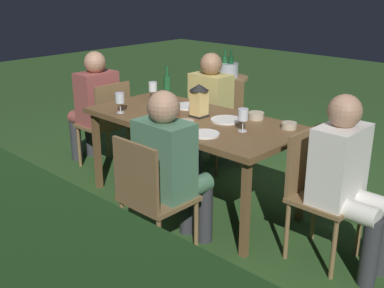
{
  "coord_description": "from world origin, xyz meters",
  "views": [
    {
      "loc": [
        -2.5,
        2.65,
        1.81
      ],
      "look_at": [
        0.0,
        0.0,
        0.53
      ],
      "focal_mm": 44.42,
      "sensor_mm": 36.0,
      "label": 1
    }
  ],
  "objects_px": {
    "lantern_centerpiece": "(199,99)",
    "chair_head_far": "(107,121)",
    "chair_side_right_a": "(150,195)",
    "plate_b": "(189,106)",
    "wine_glass_b": "(120,99)",
    "bowl_olives": "(186,123)",
    "person_in_rust": "(94,103)",
    "bowl_salad": "(170,113)",
    "person_in_cream": "(347,176)",
    "bowl_dip": "(256,115)",
    "wine_glass_c": "(243,116)",
    "person_in_green": "(172,165)",
    "plate_c": "(226,120)",
    "chair_side_left_b": "(219,119)",
    "dining_table": "(192,124)",
    "chair_head_near": "(317,189)",
    "person_in_mustard": "(206,108)",
    "ice_bucket": "(228,69)",
    "plate_a": "(205,134)",
    "wine_glass_a": "(153,88)",
    "side_table": "(227,93)",
    "green_bottle_on_table": "(167,85)",
    "bowl_bread": "(289,125)"
  },
  "relations": [
    {
      "from": "wine_glass_b",
      "to": "plate_b",
      "type": "relative_size",
      "value": 0.68
    },
    {
      "from": "plate_c",
      "to": "chair_side_left_b",
      "type": "bearing_deg",
      "value": -46.79
    },
    {
      "from": "lantern_centerpiece",
      "to": "plate_c",
      "type": "xyz_separation_m",
      "value": [
        -0.24,
        -0.05,
        -0.14
      ]
    },
    {
      "from": "ice_bucket",
      "to": "plate_a",
      "type": "bearing_deg",
      "value": 125.77
    },
    {
      "from": "lantern_centerpiece",
      "to": "chair_head_far",
      "type": "bearing_deg",
      "value": 2.93
    },
    {
      "from": "chair_head_far",
      "to": "wine_glass_b",
      "type": "bearing_deg",
      "value": 153.69
    },
    {
      "from": "person_in_mustard",
      "to": "plate_b",
      "type": "xyz_separation_m",
      "value": [
        -0.16,
        0.41,
        0.12
      ]
    },
    {
      "from": "chair_head_far",
      "to": "wine_glass_b",
      "type": "relative_size",
      "value": 5.15
    },
    {
      "from": "plate_a",
      "to": "bowl_salad",
      "type": "height_order",
      "value": "bowl_salad"
    },
    {
      "from": "wine_glass_b",
      "to": "ice_bucket",
      "type": "bearing_deg",
      "value": -72.65
    },
    {
      "from": "wine_glass_c",
      "to": "plate_b",
      "type": "height_order",
      "value": "wine_glass_c"
    },
    {
      "from": "person_in_green",
      "to": "wine_glass_b",
      "type": "xyz_separation_m",
      "value": [
        0.93,
        -0.32,
        0.23
      ]
    },
    {
      "from": "person_in_mustard",
      "to": "green_bottle_on_table",
      "type": "bearing_deg",
      "value": 47.94
    },
    {
      "from": "chair_side_right_a",
      "to": "bowl_olives",
      "type": "distance_m",
      "value": 0.74
    },
    {
      "from": "green_bottle_on_table",
      "to": "side_table",
      "type": "xyz_separation_m",
      "value": [
        0.59,
        -1.62,
        -0.45
      ]
    },
    {
      "from": "chair_side_left_b",
      "to": "plate_b",
      "type": "bearing_deg",
      "value": 104.6
    },
    {
      "from": "wine_glass_c",
      "to": "plate_c",
      "type": "xyz_separation_m",
      "value": [
        0.25,
        -0.12,
        -0.11
      ]
    },
    {
      "from": "ice_bucket",
      "to": "wine_glass_b",
      "type": "bearing_deg",
      "value": 107.35
    },
    {
      "from": "chair_side_right_a",
      "to": "chair_head_far",
      "type": "bearing_deg",
      "value": -27.94
    },
    {
      "from": "dining_table",
      "to": "person_in_rust",
      "type": "relative_size",
      "value": 1.55
    },
    {
      "from": "chair_side_right_a",
      "to": "plate_b",
      "type": "height_order",
      "value": "chair_side_right_a"
    },
    {
      "from": "person_in_cream",
      "to": "chair_head_far",
      "type": "relative_size",
      "value": 1.32
    },
    {
      "from": "person_in_cream",
      "to": "chair_side_right_a",
      "type": "xyz_separation_m",
      "value": [
        0.93,
        0.82,
        -0.15
      ]
    },
    {
      "from": "bowl_olives",
      "to": "person_in_cream",
      "type": "bearing_deg",
      "value": -170.88
    },
    {
      "from": "chair_side_right_a",
      "to": "chair_side_left_b",
      "type": "distance_m",
      "value": 1.82
    },
    {
      "from": "person_in_rust",
      "to": "chair_side_left_b",
      "type": "relative_size",
      "value": 1.32
    },
    {
      "from": "person_in_green",
      "to": "chair_side_right_a",
      "type": "bearing_deg",
      "value": 90.0
    },
    {
      "from": "chair_side_right_a",
      "to": "chair_head_far",
      "type": "xyz_separation_m",
      "value": [
        1.54,
        -0.82,
        0.0
      ]
    },
    {
      "from": "person_in_cream",
      "to": "bowl_dip",
      "type": "relative_size",
      "value": 9.31
    },
    {
      "from": "wine_glass_b",
      "to": "bowl_bread",
      "type": "bearing_deg",
      "value": -155.04
    },
    {
      "from": "person_in_mustard",
      "to": "plate_c",
      "type": "relative_size",
      "value": 4.7
    },
    {
      "from": "chair_head_far",
      "to": "plate_a",
      "type": "bearing_deg",
      "value": 170.18
    },
    {
      "from": "wine_glass_c",
      "to": "bowl_olives",
      "type": "xyz_separation_m",
      "value": [
        0.39,
        0.19,
        -0.1
      ]
    },
    {
      "from": "wine_glass_a",
      "to": "bowl_salad",
      "type": "bearing_deg",
      "value": 151.82
    },
    {
      "from": "person_in_cream",
      "to": "bowl_dip",
      "type": "distance_m",
      "value": 1.0
    },
    {
      "from": "bowl_salad",
      "to": "wine_glass_b",
      "type": "bearing_deg",
      "value": 28.6
    },
    {
      "from": "side_table",
      "to": "ice_bucket",
      "type": "bearing_deg",
      "value": 90.0
    },
    {
      "from": "person_in_rust",
      "to": "bowl_salad",
      "type": "xyz_separation_m",
      "value": [
        -1.19,
        0.1,
        0.14
      ]
    },
    {
      "from": "chair_head_near",
      "to": "chair_head_far",
      "type": "distance_m",
      "value": 2.28
    },
    {
      "from": "plate_b",
      "to": "wine_glass_b",
      "type": "bearing_deg",
      "value": 61.52
    },
    {
      "from": "plate_b",
      "to": "chair_head_near",
      "type": "bearing_deg",
      "value": 171.14
    },
    {
      "from": "wine_glass_a",
      "to": "side_table",
      "type": "height_order",
      "value": "wine_glass_a"
    },
    {
      "from": "person_in_rust",
      "to": "bowl_dip",
      "type": "height_order",
      "value": "person_in_rust"
    },
    {
      "from": "chair_head_far",
      "to": "side_table",
      "type": "distance_m",
      "value": 1.98
    },
    {
      "from": "lantern_centerpiece",
      "to": "chair_head_near",
      "type": "bearing_deg",
      "value": 176.96
    },
    {
      "from": "person_in_rust",
      "to": "bowl_olives",
      "type": "relative_size",
      "value": 8.9
    },
    {
      "from": "green_bottle_on_table",
      "to": "bowl_dip",
      "type": "distance_m",
      "value": 1.05
    },
    {
      "from": "chair_head_near",
      "to": "bowl_olives",
      "type": "bearing_deg",
      "value": 10.82
    },
    {
      "from": "bowl_olives",
      "to": "bowl_dip",
      "type": "relative_size",
      "value": 1.05
    },
    {
      "from": "chair_head_far",
      "to": "green_bottle_on_table",
      "type": "distance_m",
      "value": 0.71
    }
  ]
}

